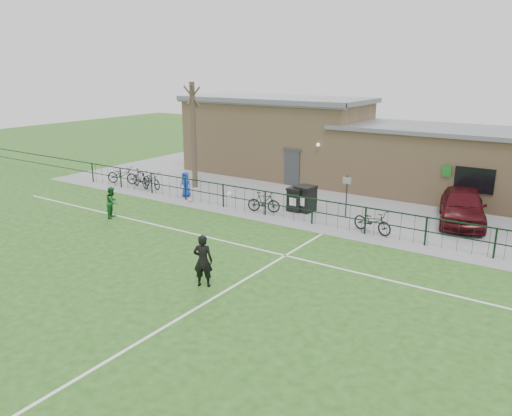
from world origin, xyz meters
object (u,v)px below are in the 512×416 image
Objects in this scene: wheelie_bin_right at (297,200)px; bicycle_b at (140,178)px; bicycle_e at (372,221)px; ball_ground at (190,200)px; car_maroon at (462,206)px; outfield_player at (112,202)px; spectator_child at (186,184)px; bare_tree at (194,136)px; wheelie_bin_left at (306,199)px; sign_post at (346,196)px; bicycle_d at (264,202)px; bicycle_a at (122,175)px; bicycle_c at (152,180)px.

wheelie_bin_right is 0.59× the size of bicycle_b.
bicycle_b reaches higher than bicycle_e.
wheelie_bin_right is 5.67m from ball_ground.
wheelie_bin_right is 7.52m from car_maroon.
spectator_child is at bearing -31.96° from outfield_player.
wheelie_bin_right is 0.23× the size of car_maroon.
outfield_player is at bearing -83.45° from bare_tree.
bicycle_b is 1.36× the size of spectator_child.
wheelie_bin_left is at bearing 22.23° from wheelie_bin_right.
sign_post is 3.95m from bicycle_d.
bicycle_d is (10.36, -0.33, -0.04)m from bicycle_a.
ball_ground is at bearing -165.76° from sign_post.
bicycle_a is 1.37× the size of outfield_player.
bicycle_d is (-1.22, -1.08, -0.05)m from wheelie_bin_right.
sign_post is 1.07× the size of bicycle_e.
bare_tree is 3.26× the size of bicycle_c.
wheelie_bin_right is 0.58× the size of bicycle_c.
spectator_child is 1.34m from ball_ground.
bare_tree reaches higher than bicycle_c.
bare_tree is 8.19m from wheelie_bin_left.
wheelie_bin_right is 11.60m from bicycle_a.
bicycle_c is 0.99× the size of bicycle_e.
bicycle_b is (-2.48, -1.92, -2.43)m from bare_tree.
bare_tree is 5.17m from bicycle_a.
bicycle_c is at bearing -45.76° from bicycle_b.
bicycle_d is (-3.66, -1.39, -0.51)m from sign_post.
sign_post is at bearing -68.95° from bicycle_c.
wheelie_bin_right is at bearing 17.27° from ball_ground.
bare_tree reaches higher than sign_post.
spectator_child is at bearing 179.90° from car_maroon.
bicycle_d is at bearing -76.86° from bicycle_c.
bare_tree is at bearing 175.78° from sign_post.
ball_ground is at bearing 80.56° from bicycle_d.
outfield_player reaches higher than bicycle_d.
bare_tree is 7.85m from wheelie_bin_right.
wheelie_bin_right is 1.63m from bicycle_d.
bicycle_c is (-16.39, -2.97, -0.31)m from car_maroon.
bicycle_b is at bearing -110.47° from bicycle_a.
sign_post reaches higher than bicycle_c.
car_maroon is 3.49× the size of spectator_child.
wheelie_bin_right is 0.54× the size of bicycle_a.
bicycle_a is (-11.58, -0.74, -0.01)m from wheelie_bin_right.
sign_post is 8.88m from spectator_child.
wheelie_bin_right is at bearing -7.98° from bare_tree.
wheelie_bin_right is 4.94× the size of ball_ground.
bicycle_c is 1.14× the size of bicycle_d.
ball_ground is (6.18, -0.93, -0.43)m from bicycle_a.
outfield_player is (4.96, -4.97, 0.18)m from bicycle_a.
bicycle_a is 1.07× the size of bicycle_e.
sign_post is 1.24× the size of bicycle_d.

